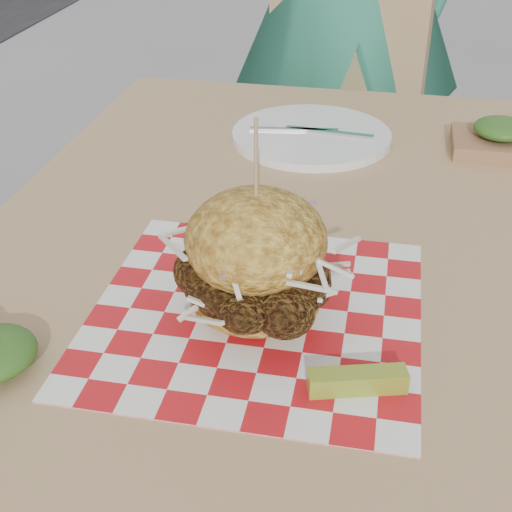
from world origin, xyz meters
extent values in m
cube|color=tan|center=(-0.20, -0.19, 0.73)|extent=(0.80, 1.20, 0.04)
cylinder|color=#333338|center=(-0.54, 0.35, 0.35)|extent=(0.05, 0.05, 0.71)
cylinder|color=#333338|center=(0.14, 0.35, 0.35)|extent=(0.05, 0.05, 0.71)
cube|color=tan|center=(-0.20, 0.68, 0.45)|extent=(0.51, 0.51, 0.04)
cube|color=tan|center=(-0.15, 0.87, 0.70)|extent=(0.42, 0.14, 0.50)
cylinder|color=#333338|center=(-0.41, 0.55, 0.21)|extent=(0.03, 0.03, 0.43)
cylinder|color=#333338|center=(-0.06, 0.46, 0.21)|extent=(0.03, 0.03, 0.43)
cylinder|color=#333338|center=(-0.33, 0.90, 0.21)|extent=(0.03, 0.03, 0.43)
cylinder|color=#333338|center=(0.02, 0.81, 0.21)|extent=(0.03, 0.03, 0.43)
cube|color=red|center=(-0.19, -0.36, 0.75)|extent=(0.36, 0.36, 0.00)
ellipsoid|color=gold|center=(-0.19, -0.36, 0.78)|extent=(0.15, 0.15, 0.05)
ellipsoid|color=brown|center=(-0.19, -0.36, 0.80)|extent=(0.16, 0.15, 0.08)
ellipsoid|color=gold|center=(-0.19, -0.36, 0.84)|extent=(0.15, 0.15, 0.11)
cylinder|color=tan|center=(-0.19, -0.36, 0.92)|extent=(0.00, 0.00, 0.11)
cube|color=olive|center=(-0.08, -0.47, 0.76)|extent=(0.10, 0.05, 0.02)
cylinder|color=white|center=(-0.20, 0.15, 0.76)|extent=(0.27, 0.27, 0.01)
cube|color=silver|center=(-0.23, 0.15, 0.77)|extent=(0.15, 0.03, 0.00)
cube|color=silver|center=(-0.17, 0.15, 0.77)|extent=(0.15, 0.03, 0.00)
cube|color=#916242|center=(0.11, 0.15, 0.76)|extent=(0.15, 0.12, 0.02)
ellipsoid|color=#164D17|center=(0.11, 0.15, 0.79)|extent=(0.09, 0.09, 0.03)
camera|label=1|loc=(-0.07, -0.99, 1.22)|focal=50.00mm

